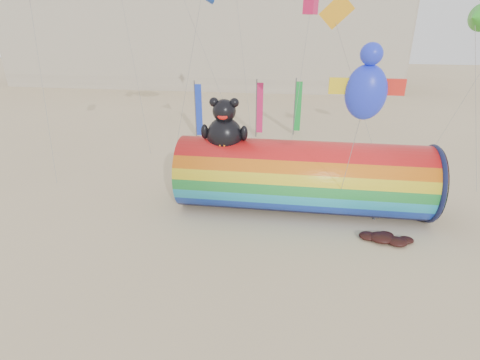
# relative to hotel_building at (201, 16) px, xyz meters

# --- Properties ---
(ground) EXTENTS (160.00, 160.00, 0.00)m
(ground) POSITION_rel_hotel_building_xyz_m (12.00, -45.95, -10.31)
(ground) COLOR #CCB58C
(ground) RESTS_ON ground
(hotel_building) EXTENTS (60.40, 15.40, 20.60)m
(hotel_building) POSITION_rel_hotel_building_xyz_m (0.00, 0.00, 0.00)
(hotel_building) COLOR #B7AD99
(hotel_building) RESTS_ON ground
(windsock_assembly) EXTENTS (13.81, 4.21, 6.37)m
(windsock_assembly) POSITION_rel_hotel_building_xyz_m (15.73, -42.60, -8.20)
(windsock_assembly) COLOR red
(windsock_assembly) RESTS_ON ground
(kite_handler) EXTENTS (0.71, 0.70, 1.64)m
(kite_handler) POSITION_rel_hotel_building_xyz_m (19.86, -43.22, -9.49)
(kite_handler) COLOR #575A5F
(kite_handler) RESTS_ON ground
(fabric_bundle) EXTENTS (2.62, 1.35, 0.41)m
(fabric_bundle) POSITION_rel_hotel_building_xyz_m (19.88, -45.48, -10.14)
(fabric_bundle) COLOR #39100A
(fabric_bundle) RESTS_ON ground
(festival_banners) EXTENTS (9.26, 2.75, 5.20)m
(festival_banners) POSITION_rel_hotel_building_xyz_m (11.40, -28.99, -7.67)
(festival_banners) COLOR #59595E
(festival_banners) RESTS_ON ground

